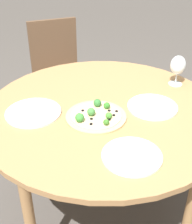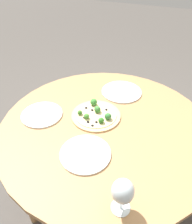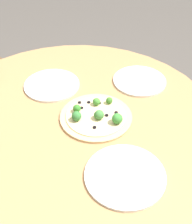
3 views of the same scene
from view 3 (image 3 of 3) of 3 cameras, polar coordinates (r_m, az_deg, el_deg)
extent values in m
plane|color=#4C4742|center=(1.80, -3.05, -18.11)|extent=(12.00, 12.00, 0.00)
cylinder|color=#A87A4C|center=(1.26, -4.15, -1.54)|extent=(1.19, 1.19, 0.03)
cylinder|color=#A87A4C|center=(1.87, 1.23, 0.89)|extent=(0.05, 0.05, 0.68)
cylinder|color=#A87A4C|center=(1.50, 16.70, -14.97)|extent=(0.05, 0.05, 0.68)
cylinder|color=brown|center=(2.16, -12.71, 1.02)|extent=(0.04, 0.04, 0.39)
cylinder|color=brown|center=(2.41, -16.94, 4.87)|extent=(0.04, 0.04, 0.39)
cylinder|color=tan|center=(1.24, 0.00, -0.87)|extent=(0.29, 0.29, 0.01)
cylinder|color=beige|center=(1.24, 0.00, -0.63)|extent=(0.24, 0.24, 0.00)
sphere|color=#438431|center=(1.28, 0.10, 1.92)|extent=(0.03, 0.03, 0.03)
sphere|color=#36752A|center=(1.21, 0.38, -0.55)|extent=(0.03, 0.03, 0.03)
sphere|color=#347434|center=(1.21, -3.43, -0.68)|extent=(0.04, 0.04, 0.04)
sphere|color=#407F3A|center=(1.21, 0.59, -0.49)|extent=(0.04, 0.04, 0.04)
sphere|color=#3A8435|center=(1.19, 3.91, -1.20)|extent=(0.04, 0.04, 0.04)
sphere|color=#327526|center=(1.25, -3.51, 0.66)|extent=(0.03, 0.03, 0.03)
sphere|color=#3A7125|center=(1.29, 2.44, 2.13)|extent=(0.03, 0.03, 0.03)
cylinder|color=black|center=(1.23, 1.97, -0.60)|extent=(0.01, 0.01, 0.00)
cylinder|color=black|center=(1.30, -1.33, 1.80)|extent=(0.01, 0.01, 0.00)
cylinder|color=black|center=(1.25, 3.72, -0.09)|extent=(0.01, 0.01, 0.00)
cylinder|color=black|center=(1.30, -3.03, 1.75)|extent=(0.01, 0.01, 0.00)
cylinder|color=black|center=(1.18, -0.28, -2.83)|extent=(0.01, 0.01, 0.00)
cylinder|color=black|center=(1.27, -2.66, 0.76)|extent=(0.01, 0.01, 0.00)
cylinder|color=black|center=(1.29, 0.62, 1.67)|extent=(0.01, 0.01, 0.00)
cylinder|color=silver|center=(1.43, -8.09, 4.93)|extent=(0.25, 0.25, 0.01)
cylinder|color=silver|center=(1.05, 5.33, -11.46)|extent=(0.27, 0.27, 0.01)
cylinder|color=silver|center=(1.45, 7.95, 5.68)|extent=(0.24, 0.24, 0.01)
camera|label=1|loc=(1.83, 45.17, 30.51)|focal=50.00mm
camera|label=2|loc=(1.72, -34.05, 35.23)|focal=35.00mm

